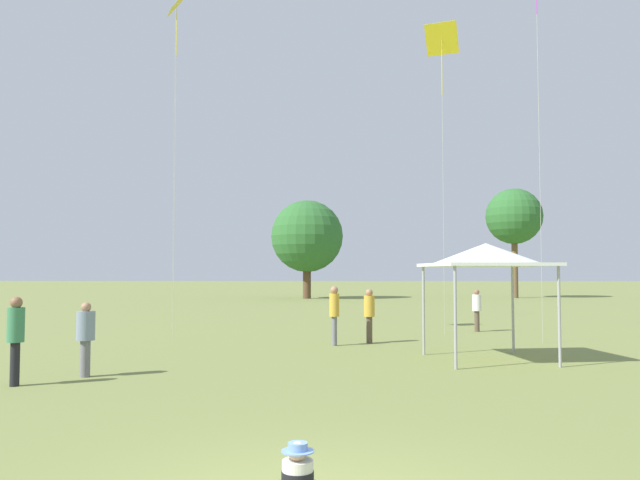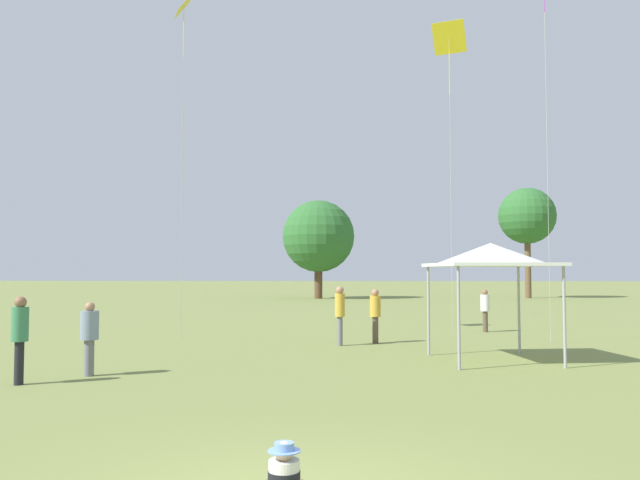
% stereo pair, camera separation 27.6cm
% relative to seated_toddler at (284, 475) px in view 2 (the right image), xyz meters
% --- Properties ---
extents(seated_toddler, '(0.42, 0.50, 0.56)m').
position_rel_seated_toddler_xyz_m(seated_toddler, '(0.00, 0.00, 0.00)').
color(seated_toddler, brown).
rests_on(seated_toddler, ground).
extents(person_standing_1, '(0.43, 0.43, 1.68)m').
position_rel_seated_toddler_xyz_m(person_standing_1, '(1.38, 13.37, 0.77)').
color(person_standing_1, brown).
rests_on(person_standing_1, ground).
extents(person_standing_2, '(0.35, 0.35, 1.78)m').
position_rel_seated_toddler_xyz_m(person_standing_2, '(0.30, 12.67, 0.86)').
color(person_standing_2, slate).
rests_on(person_standing_2, ground).
extents(person_standing_3, '(0.47, 0.47, 1.56)m').
position_rel_seated_toddler_xyz_m(person_standing_3, '(5.57, 17.24, 0.70)').
color(person_standing_3, brown).
rests_on(person_standing_3, ground).
extents(person_standing_4, '(0.45, 0.45, 1.57)m').
position_rel_seated_toddler_xyz_m(person_standing_4, '(-4.92, 6.94, 0.69)').
color(person_standing_4, slate).
rests_on(person_standing_4, ground).
extents(person_standing_5, '(0.45, 0.45, 1.72)m').
position_rel_seated_toddler_xyz_m(person_standing_5, '(-5.86, 5.86, 0.81)').
color(person_standing_5, black).
rests_on(person_standing_5, ground).
extents(canopy_tent, '(3.17, 3.17, 2.93)m').
position_rel_seated_toddler_xyz_m(canopy_tent, '(4.12, 9.61, 2.39)').
color(canopy_tent, white).
rests_on(canopy_tent, ground).
extents(kite_1, '(0.81, 0.96, 11.67)m').
position_rel_seated_toddler_xyz_m(kite_1, '(-5.08, 14.55, 10.56)').
color(kite_1, yellow).
rests_on(kite_1, ground).
extents(kite_3, '(1.30, 0.99, 11.20)m').
position_rel_seated_toddler_xyz_m(kite_3, '(4.20, 16.27, 10.20)').
color(kite_3, yellow).
rests_on(kite_3, ground).
extents(distant_tree_0, '(6.04, 6.04, 8.25)m').
position_rel_seated_toddler_xyz_m(distant_tree_0, '(-2.15, 46.04, 4.97)').
color(distant_tree_0, brown).
rests_on(distant_tree_0, ground).
extents(distant_tree_1, '(4.81, 4.81, 9.43)m').
position_rel_seated_toddler_xyz_m(distant_tree_1, '(15.65, 47.85, 6.74)').
color(distant_tree_1, brown).
rests_on(distant_tree_1, ground).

